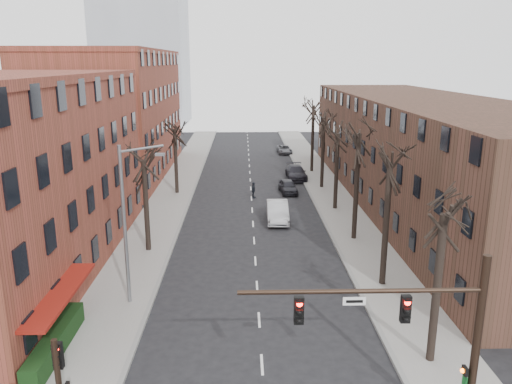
{
  "coord_description": "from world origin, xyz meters",
  "views": [
    {
      "loc": [
        -0.77,
        -15.65,
        13.19
      ],
      "look_at": [
        0.13,
        19.31,
        4.0
      ],
      "focal_mm": 35.0,
      "sensor_mm": 36.0,
      "label": 1
    }
  ],
  "objects": [
    {
      "name": "silver_sedan",
      "position": [
        2.09,
        24.81,
        0.84
      ],
      "size": [
        1.86,
        5.1,
        1.67
      ],
      "primitive_type": "imported",
      "rotation": [
        0.0,
        0.0,
        -0.02
      ],
      "color": "#A3A5A9",
      "rests_on": "ground"
    },
    {
      "name": "pedestrian_crossing",
      "position": [
        0.2,
        32.18,
        0.81
      ],
      "size": [
        0.63,
        1.02,
        1.61
      ],
      "primitive_type": "imported",
      "rotation": [
        0.0,
        0.0,
        1.3
      ],
      "color": "black",
      "rests_on": "ground"
    },
    {
      "name": "parked_car_far",
      "position": [
        5.3,
        56.94,
        0.58
      ],
      "size": [
        2.21,
        4.33,
        1.17
      ],
      "primitive_type": "imported",
      "rotation": [
        0.0,
        0.0,
        0.06
      ],
      "color": "slate",
      "rests_on": "ground"
    },
    {
      "name": "hedge",
      "position": [
        -9.5,
        5.0,
        0.65
      ],
      "size": [
        0.8,
        6.0,
        1.0
      ],
      "primitive_type": "cube",
      "color": "black",
      "rests_on": "sidewalk_left"
    },
    {
      "name": "tree_right_f",
      "position": [
        7.6,
        44.0,
        0.0
      ],
      "size": [
        5.2,
        5.2,
        11.6
      ],
      "primitive_type": null,
      "color": "black",
      "rests_on": "ground"
    },
    {
      "name": "awning_left",
      "position": [
        -9.4,
        6.0,
        0.0
      ],
      "size": [
        1.2,
        7.0,
        0.15
      ],
      "primitive_type": "cube",
      "color": "maroon",
      "rests_on": "ground"
    },
    {
      "name": "sidewalk_right",
      "position": [
        8.0,
        35.0,
        0.07
      ],
      "size": [
        4.0,
        90.0,
        0.15
      ],
      "primitive_type": "cube",
      "color": "gray",
      "rests_on": "ground"
    },
    {
      "name": "tree_left_a",
      "position": [
        -7.6,
        18.0,
        0.0
      ],
      "size": [
        5.2,
        5.2,
        9.5
      ],
      "primitive_type": null,
      "color": "black",
      "rests_on": "ground"
    },
    {
      "name": "building_right",
      "position": [
        16.0,
        30.0,
        5.0
      ],
      "size": [
        12.0,
        50.0,
        10.0
      ],
      "primitive_type": "cube",
      "color": "#482B21",
      "rests_on": "ground"
    },
    {
      "name": "tree_right_b",
      "position": [
        7.6,
        12.0,
        0.0
      ],
      "size": [
        5.2,
        5.2,
        10.8
      ],
      "primitive_type": null,
      "color": "black",
      "rests_on": "ground"
    },
    {
      "name": "building_left_near",
      "position": [
        -16.0,
        15.0,
        6.0
      ],
      "size": [
        12.0,
        26.0,
        12.0
      ],
      "primitive_type": "cube",
      "color": "brown",
      "rests_on": "ground"
    },
    {
      "name": "sidewalk_left",
      "position": [
        -8.0,
        35.0,
        0.07
      ],
      "size": [
        4.0,
        90.0,
        0.15
      ],
      "primitive_type": "cube",
      "color": "gray",
      "rests_on": "ground"
    },
    {
      "name": "building_left_far",
      "position": [
        -16.0,
        44.0,
        7.0
      ],
      "size": [
        12.0,
        28.0,
        14.0
      ],
      "primitive_type": "cube",
      "color": "brown",
      "rests_on": "ground"
    },
    {
      "name": "tree_right_a",
      "position": [
        7.6,
        4.0,
        0.0
      ],
      "size": [
        5.2,
        5.2,
        10.0
      ],
      "primitive_type": null,
      "color": "black",
      "rests_on": "ground"
    },
    {
      "name": "parked_car_near",
      "position": [
        3.8,
        34.11,
        0.68
      ],
      "size": [
        1.98,
        4.11,
        1.35
      ],
      "primitive_type": "imported",
      "rotation": [
        0.0,
        0.0,
        0.1
      ],
      "color": "black",
      "rests_on": "ground"
    },
    {
      "name": "parked_car_mid",
      "position": [
        5.3,
        40.4,
        0.76
      ],
      "size": [
        2.28,
        5.32,
        1.53
      ],
      "primitive_type": "imported",
      "rotation": [
        0.0,
        0.0,
        0.03
      ],
      "color": "black",
      "rests_on": "ground"
    },
    {
      "name": "streetlight",
      "position": [
        -7.03,
        10.0,
        5.01
      ],
      "size": [
        2.45,
        0.22,
        9.03
      ],
      "color": "slate",
      "rests_on": "ground"
    },
    {
      "name": "tree_right_c",
      "position": [
        7.6,
        20.0,
        0.0
      ],
      "size": [
        5.2,
        5.2,
        11.6
      ],
      "primitive_type": null,
      "color": "black",
      "rests_on": "ground"
    },
    {
      "name": "signal_mast_arm",
      "position": [
        5.45,
        -1.0,
        4.4
      ],
      "size": [
        8.14,
        0.3,
        7.2
      ],
      "color": "black",
      "rests_on": "ground"
    },
    {
      "name": "tree_right_d",
      "position": [
        7.6,
        28.0,
        0.0
      ],
      "size": [
        5.2,
        5.2,
        10.0
      ],
      "primitive_type": null,
      "color": "black",
      "rests_on": "ground"
    },
    {
      "name": "tree_right_e",
      "position": [
        7.6,
        36.0,
        0.0
      ],
      "size": [
        5.2,
        5.2,
        10.8
      ],
      "primitive_type": null,
      "color": "black",
      "rests_on": "ground"
    },
    {
      "name": "tree_left_b",
      "position": [
        -7.6,
        34.0,
        0.0
      ],
      "size": [
        5.2,
        5.2,
        9.5
      ],
      "primitive_type": null,
      "color": "black",
      "rests_on": "ground"
    }
  ]
}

